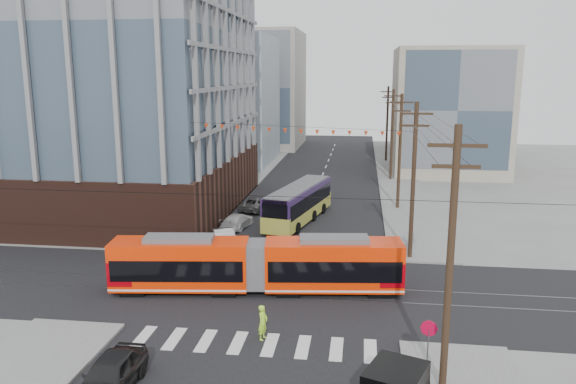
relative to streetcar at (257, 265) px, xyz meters
name	(u,v)px	position (x,y,z in m)	size (l,w,h in m)	color
ground	(265,318)	(1.09, -3.59, -1.66)	(160.00, 160.00, 0.00)	slate
office_building	(73,57)	(-20.91, 19.41, 12.64)	(30.00, 25.00, 28.60)	#381E16
bg_bldg_nw_near	(210,100)	(-15.91, 48.41, 7.34)	(18.00, 16.00, 18.00)	#8C99A5
bg_bldg_ne_near	(449,111)	(17.09, 44.41, 6.34)	(14.00, 14.00, 16.00)	gray
bg_bldg_nw_far	(256,89)	(-12.91, 68.41, 8.34)	(16.00, 18.00, 20.00)	gray
bg_bldg_ne_far	(443,109)	(19.09, 64.41, 5.34)	(16.00, 16.00, 14.00)	#8C99A5
utility_pole_near	(450,264)	(9.59, -9.59, 3.84)	(0.30, 0.30, 11.00)	black
utility_pole_far	(387,124)	(9.59, 52.41, 3.84)	(0.30, 0.30, 11.00)	black
streetcar	(257,265)	(0.00, 0.00, 0.00)	(17.24, 2.42, 3.32)	#F32B02
city_bus	(299,203)	(0.64, 16.63, -0.02)	(2.50, 11.56, 3.28)	#291740
black_sedan	(110,375)	(-3.93, -11.51, -0.88)	(1.84, 4.58, 1.56)	black
parked_car_silver	(223,236)	(-4.30, 8.79, -0.95)	(1.49, 4.29, 1.41)	silver
parked_car_white	(237,221)	(-4.25, 13.68, -1.04)	(1.75, 4.30, 1.25)	silver
parked_car_grey	(256,204)	(-3.84, 20.02, -1.01)	(2.17, 4.71, 1.31)	#484848
pedestrian	(263,322)	(1.44, -6.03, -0.78)	(0.65, 0.42, 1.77)	#B0F22F
stop_sign	(428,350)	(9.07, -8.49, -0.45)	(0.74, 0.74, 2.42)	#C10730
jersey_barrier	(405,244)	(9.39, 9.51, -1.25)	(0.92, 4.07, 0.81)	gray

